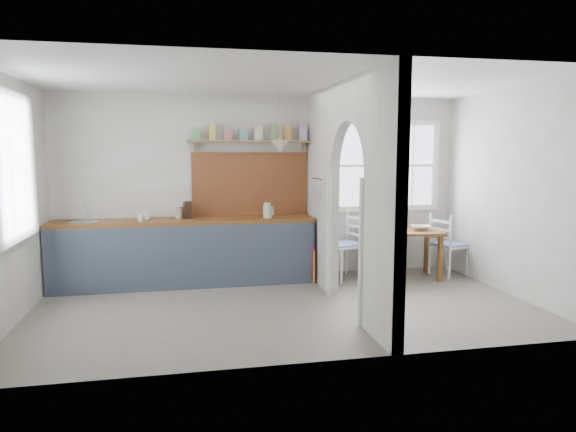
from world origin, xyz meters
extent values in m
cube|color=gray|center=(0.00, 0.00, 0.00)|extent=(5.80, 3.20, 0.01)
cube|color=#B9B2A0|center=(0.00, 0.00, 2.60)|extent=(5.80, 3.20, 0.01)
cube|color=#B9B2A0|center=(0.00, 1.60, 1.30)|extent=(5.80, 0.01, 2.60)
cube|color=#B9B2A0|center=(0.00, -1.60, 1.30)|extent=(5.80, 0.01, 2.60)
cube|color=#B9B2A0|center=(-2.90, 0.00, 1.30)|extent=(0.01, 3.20, 2.60)
cube|color=#B9B2A0|center=(2.90, 0.00, 1.30)|extent=(0.01, 3.20, 2.60)
cube|color=#B9B2A0|center=(0.70, -1.20, 1.30)|extent=(0.12, 0.80, 2.60)
cube|color=#B9B2A0|center=(0.70, 1.00, 1.30)|extent=(0.12, 1.20, 2.60)
cube|color=#B9B2A0|center=(0.70, -0.20, 2.08)|extent=(0.12, 1.20, 1.05)
cube|color=brown|center=(-1.13, 1.30, 0.88)|extent=(3.50, 0.60, 0.05)
cube|color=slate|center=(-1.13, 1.01, 0.42)|extent=(3.50, 0.03, 0.85)
cube|color=#2E2116|center=(-1.13, 1.35, 0.42)|extent=(3.46, 0.45, 0.85)
cylinder|color=#B6BCC5|center=(-2.43, 1.30, 0.89)|extent=(0.40, 0.40, 0.02)
cube|color=brown|center=(-0.20, 1.58, 1.35)|extent=(1.65, 0.03, 0.90)
cube|color=olive|center=(-0.20, 1.49, 1.95)|extent=(1.75, 0.20, 0.03)
cube|color=green|center=(-0.95, 1.49, 2.06)|extent=(0.09, 0.09, 0.18)
cube|color=gold|center=(-0.74, 1.49, 2.06)|extent=(0.09, 0.09, 0.18)
cube|color=#A94D49|center=(-0.52, 1.49, 2.06)|extent=(0.09, 0.09, 0.18)
cube|color=teal|center=(-0.31, 1.49, 2.06)|extent=(0.09, 0.09, 0.18)
cube|color=#BFAC94|center=(-0.10, 1.49, 2.06)|extent=(0.09, 0.09, 0.18)
cube|color=#5F7C49|center=(0.11, 1.49, 2.06)|extent=(0.09, 0.09, 0.18)
cube|color=#B97524|center=(0.33, 1.49, 2.06)|extent=(0.09, 0.09, 0.18)
cube|color=gray|center=(0.54, 1.49, 2.06)|extent=(0.09, 0.09, 0.18)
cone|color=#EFE6C9|center=(0.15, 1.15, 1.88)|extent=(0.26, 0.26, 0.16)
cylinder|color=#B6BCC5|center=(0.61, 0.90, 1.45)|extent=(0.02, 0.50, 0.02)
imported|color=beige|center=(-1.69, 1.15, 0.95)|extent=(0.12, 0.12, 0.10)
imported|color=white|center=(-1.62, 1.34, 0.95)|extent=(0.16, 0.16, 0.10)
cube|color=#2E2116|center=(-1.09, 1.39, 1.02)|extent=(0.13, 0.16, 0.23)
cylinder|color=tan|center=(-1.20, 1.45, 0.98)|extent=(0.12, 0.12, 0.16)
cube|color=#AB0F5A|center=(0.58, 1.00, 0.28)|extent=(0.02, 0.03, 0.54)
cube|color=orange|center=(0.58, 0.94, 0.25)|extent=(0.02, 0.03, 0.46)
imported|color=silver|center=(2.18, 1.04, 0.72)|extent=(0.32, 0.32, 0.07)
imported|color=#58765C|center=(1.75, 0.97, 0.74)|extent=(0.11, 0.11, 0.09)
cylinder|color=black|center=(1.55, 1.13, 0.70)|extent=(0.19, 0.19, 0.01)
imported|color=#5B3F62|center=(1.94, 1.29, 0.78)|extent=(0.23, 0.23, 0.18)
camera|label=1|loc=(-1.14, -5.71, 1.81)|focal=32.00mm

